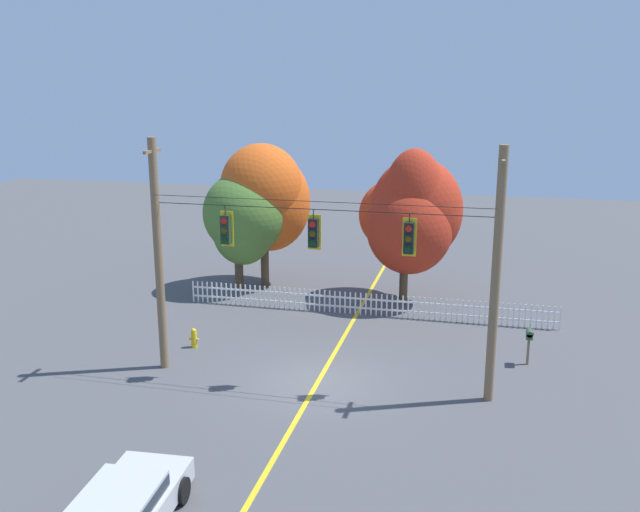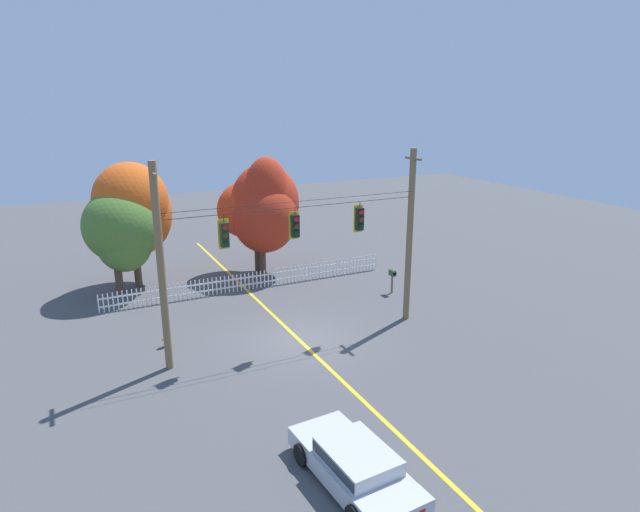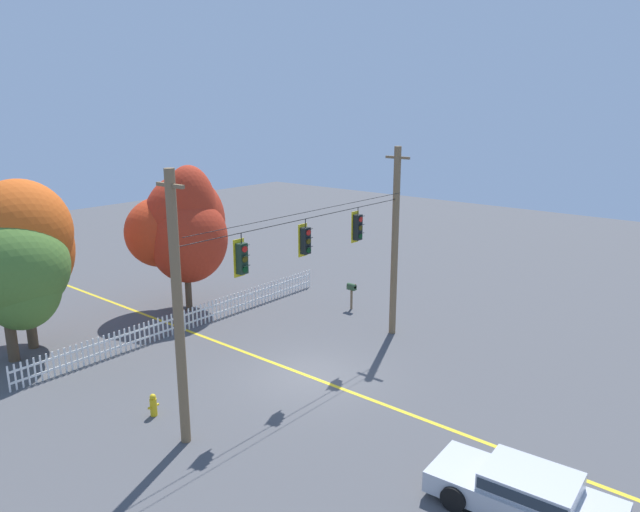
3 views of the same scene
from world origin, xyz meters
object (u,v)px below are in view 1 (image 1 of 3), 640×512
Objects in this scene: traffic_signal_southbound_primary at (314,233)px; roadside_mailbox at (529,336)px; parked_car at (120,512)px; autumn_maple_near_fence at (245,216)px; traffic_signal_northbound_secondary at (409,238)px; autumn_maple_far_west at (413,215)px; fire_hydrant at (194,338)px; traffic_signal_northbound_primary at (226,229)px; autumn_oak_far_east at (403,218)px; autumn_maple_mid at (264,198)px.

roadside_mailbox is (6.97, 3.17, -4.03)m from traffic_signal_southbound_primary.
autumn_maple_near_fence is at bearing 100.76° from parked_car.
autumn_maple_far_west reaches higher than traffic_signal_northbound_secondary.
fire_hydrant is (0.54, -7.47, -3.18)m from autumn_maple_near_fence.
autumn_oak_far_east reaches higher than traffic_signal_northbound_primary.
traffic_signal_northbound_primary is 5.51m from fire_hydrant.
traffic_signal_northbound_primary is 0.20× the size of autumn_maple_mid.
autumn_maple_near_fence is at bearing -177.30° from autumn_oak_far_east.
traffic_signal_southbound_primary is at bearing -20.90° from fire_hydrant.
traffic_signal_northbound_primary is at bearing 94.88° from parked_car.
traffic_signal_northbound_secondary reaches higher than parked_car.
autumn_maple_mid is 5.32× the size of roadside_mailbox.
traffic_signal_northbound_primary and traffic_signal_northbound_secondary have the same top height.
traffic_signal_northbound_secondary reaches higher than roadside_mailbox.
fire_hydrant is at bearing 166.48° from traffic_signal_northbound_secondary.
autumn_maple_mid is 0.99× the size of autumn_maple_far_west.
traffic_signal_northbound_secondary is at bearing -52.25° from autumn_maple_mid.
traffic_signal_northbound_primary is 0.20× the size of autumn_maple_far_west.
autumn_maple_far_west reaches higher than autumn_maple_near_fence.
traffic_signal_southbound_primary is at bearing -64.16° from autumn_maple_mid.
roadside_mailbox is (11.98, -7.18, -3.23)m from autumn_maple_mid.
traffic_signal_northbound_secondary is 0.30× the size of parked_car.
roadside_mailbox is (3.97, 3.17, -4.02)m from traffic_signal_northbound_secondary.
autumn_oak_far_east reaches higher than autumn_maple_near_fence.
traffic_signal_northbound_primary is 10.63m from autumn_maple_far_west.
autumn_oak_far_east is at bearing 80.36° from traffic_signal_southbound_primary.
traffic_signal_southbound_primary is 11.53m from autumn_maple_mid.
autumn_maple_near_fence is 14.30m from roadside_mailbox.
traffic_signal_northbound_secondary is at bearing -13.52° from fire_hydrant.
autumn_maple_far_west is (7.19, -1.09, -0.28)m from autumn_maple_mid.
parked_car is at bearing -74.81° from fire_hydrant.
fire_hydrant is (-8.11, 1.95, -4.71)m from traffic_signal_northbound_secondary.
traffic_signal_southbound_primary is 1.78× the size of fire_hydrant.
autumn_oak_far_east is at bearing 97.84° from traffic_signal_northbound_secondary.
autumn_oak_far_east is at bearing 64.81° from traffic_signal_northbound_primary.
autumn_maple_near_fence is at bearing 120.95° from traffic_signal_southbound_primary.
autumn_oak_far_east is 0.76m from autumn_maple_far_west.
traffic_signal_northbound_secondary is 1.05× the size of roadside_mailbox.
parked_car reaches higher than fire_hydrant.
traffic_signal_northbound_primary reaches higher than roadside_mailbox.
parked_car is (-3.84, -18.59, -3.13)m from autumn_oak_far_east.
autumn_maple_far_west is 10.94m from fire_hydrant.
traffic_signal_northbound_secondary is 12.88m from autumn_maple_near_fence.
roadside_mailbox is at bearing -26.33° from autumn_maple_near_fence.
fire_hydrant is at bearing 138.11° from traffic_signal_northbound_primary.
traffic_signal_northbound_primary is 1.02× the size of traffic_signal_northbound_secondary.
autumn_maple_mid is at bearing 171.37° from autumn_maple_far_west.
fire_hydrant is at bearing 105.19° from parked_car.
autumn_maple_far_west is (0.52, -0.50, 0.26)m from autumn_oak_far_east.
traffic_signal_northbound_primary is 1.07× the size of roadside_mailbox.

